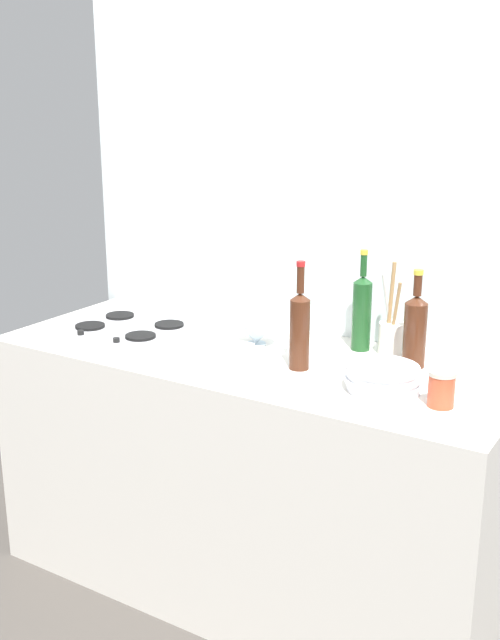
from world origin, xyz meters
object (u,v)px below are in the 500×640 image
mixing_bowl (256,333)px  utensil_crock (391,335)px  wine_bottle_leftmost (300,328)px  plate_stack (383,378)px  wine_bottle_mid_right (415,329)px  wine_bottle_mid_left (362,311)px  stovetop_hob (130,329)px  butter_dish (228,353)px  condiment_jar_front (441,389)px

mixing_bowl → utensil_crock: size_ratio=0.47×
wine_bottle_leftmost → plate_stack: bearing=-7.3°
wine_bottle_mid_right → mixing_bowl: 0.56m
wine_bottle_mid_left → mixing_bowl: bearing=-155.3°
utensil_crock → wine_bottle_leftmost: bearing=-123.9°
wine_bottle_leftmost → wine_bottle_mid_left: wine_bottle_leftmost is taller
wine_bottle_leftmost → utensil_crock: size_ratio=1.10×
stovetop_hob → wine_bottle_mid_left: size_ratio=1.37×
wine_bottle_leftmost → butter_dish: bearing=-160.0°
plate_stack → mixing_bowl: mixing_bowl is taller
wine_bottle_leftmost → wine_bottle_mid_right: bearing=35.0°
wine_bottle_mid_right → condiment_jar_front: (0.18, -0.28, -0.07)m
wine_bottle_leftmost → wine_bottle_mid_left: size_ratio=1.01×
wine_bottle_mid_left → mixing_bowl: (-0.33, -0.15, -0.09)m
condiment_jar_front → butter_dish: bearing=-179.2°
stovetop_hob → condiment_jar_front: size_ratio=4.54×
stovetop_hob → wine_bottle_mid_left: (0.81, 0.27, 0.12)m
wine_bottle_mid_right → condiment_jar_front: 0.35m
plate_stack → condiment_jar_front: size_ratio=2.14×
butter_dish → utensil_crock: (0.42, 0.37, 0.03)m
condiment_jar_front → mixing_bowl: bearing=164.4°
wine_bottle_mid_right → utensil_crock: bearing=144.0°
utensil_crock → condiment_jar_front: utensil_crock is taller
mixing_bowl → wine_bottle_mid_left: bearing=24.7°
plate_stack → wine_bottle_leftmost: wine_bottle_leftmost is taller
mixing_bowl → condiment_jar_front: bearing=-15.6°
plate_stack → condiment_jar_front: condiment_jar_front is taller
wine_bottle_leftmost → wine_bottle_mid_right: size_ratio=1.10×
wine_bottle_mid_left → wine_bottle_mid_right: wine_bottle_mid_left is taller
stovetop_hob → wine_bottle_mid_left: 0.86m
wine_bottle_mid_right → mixing_bowl: size_ratio=2.16×
stovetop_hob → utensil_crock: utensil_crock is taller
wine_bottle_leftmost → butter_dish: wine_bottle_leftmost is taller
mixing_bowl → condiment_jar_front: size_ratio=1.41×
butter_dish → utensil_crock: bearing=41.7°
wine_bottle_leftmost → butter_dish: 0.26m
wine_bottle_mid_left → butter_dish: wine_bottle_mid_left is taller
condiment_jar_front → wine_bottle_mid_right: bearing=122.9°
plate_stack → condiment_jar_front: 0.19m
mixing_bowl → butter_dish: (0.02, -0.21, -0.01)m
plate_stack → mixing_bowl: bearing=162.4°
wine_bottle_leftmost → utensil_crock: bearing=56.1°
plate_stack → stovetop_hob: bearing=176.9°
stovetop_hob → plate_stack: 1.03m
butter_dish → wine_bottle_mid_right: bearing=29.2°
condiment_jar_front → wine_bottle_leftmost: bearing=171.8°
mixing_bowl → condiment_jar_front: condiment_jar_front is taller
wine_bottle_mid_left → mixing_bowl: wine_bottle_mid_left is taller
mixing_bowl → butter_dish: size_ratio=0.99×
utensil_crock → condiment_jar_front: (0.29, -0.36, -0.01)m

